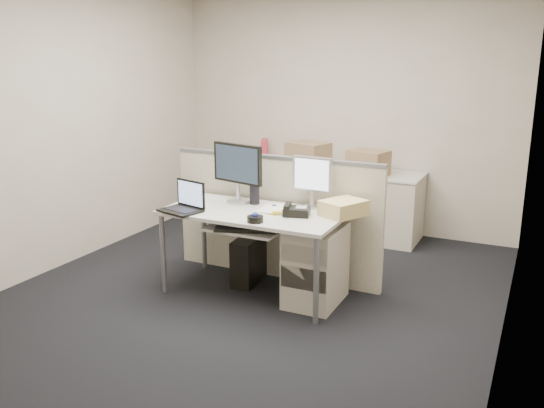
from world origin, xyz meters
The scene contains 28 objects.
floor centered at (0.00, 0.00, -0.01)m, with size 4.00×4.50×0.01m, color black.
wall_back centered at (0.00, 2.25, 1.35)m, with size 4.00×0.02×2.70m, color beige.
wall_front centered at (0.00, -2.25, 1.35)m, with size 4.00×0.02×2.70m, color beige.
wall_left centered at (-2.00, 0.00, 1.35)m, with size 0.02×4.50×2.70m, color beige.
wall_right centered at (2.00, 0.00, 1.35)m, with size 0.02×4.50×2.70m, color beige.
desk centered at (0.00, 0.00, 0.66)m, with size 1.50×0.75×0.73m.
keyboard_tray centered at (0.00, -0.18, 0.62)m, with size 0.62×0.32×0.02m, color silver.
drawer_pedestal centered at (0.55, 0.05, 0.33)m, with size 0.40×0.55×0.65m, color beige.
cubicle_partition centered at (0.00, 0.45, 0.55)m, with size 2.00×0.06×1.10m, color beige.
back_counter centered at (0.00, 1.93, 0.36)m, with size 2.00×0.60×0.72m, color beige.
monitor_main centered at (-0.25, 0.19, 0.99)m, with size 0.52×0.20×0.52m, color black.
monitor_small centered at (0.40, 0.32, 0.95)m, with size 0.35×0.18×0.43m, color #B7B7BC.
laptop centered at (-0.54, -0.28, 0.85)m, with size 0.33×0.25×0.25m, color black.
trackball centered at (0.16, -0.28, 0.75)m, with size 0.13×0.13×0.05m, color black.
desk_phone centered at (0.38, 0.04, 0.76)m, with size 0.21×0.17×0.07m, color black.
paper_stack centered at (0.15, 0.12, 0.74)m, with size 0.24×0.31×0.01m, color silver.
sticky_pad centered at (0.18, 0.00, 0.74)m, with size 0.09×0.09×0.01m, color gold.
travel_mug centered at (-0.10, 0.22, 0.82)m, with size 0.09×0.09×0.19m, color black.
banana centered at (0.28, -0.01, 0.75)m, with size 0.19×0.05×0.04m, color #FED74D.
cellphone centered at (0.10, 0.20, 0.74)m, with size 0.05×0.09×0.01m, color black.
manila_folders centered at (0.72, 0.20, 0.79)m, with size 0.26×0.34×0.13m, color #EBD77D.
keyboard centered at (0.05, -0.22, 0.64)m, with size 0.50×0.18×0.03m, color black.
pc_tower_desk centered at (-0.15, 0.20, 0.21)m, with size 0.18×0.45×0.42m, color black.
pc_tower_spare_dark centered at (-1.24, 2.03, 0.21)m, with size 0.18×0.44×0.42m, color black.
pc_tower_spare_silver centered at (-1.30, 1.63, 0.21)m, with size 0.18×0.44×0.41m, color #B7B7BC.
cardboard_box_left centered at (-0.25, 1.81, 0.88)m, with size 0.43×0.33×0.33m, color #977B58.
cardboard_box_right centered at (0.45, 1.81, 0.86)m, with size 0.39×0.31×0.28m, color #977B58.
red_binder centered at (-0.90, 2.03, 0.86)m, with size 0.07×0.30×0.28m, color #A22535.
Camera 1 is at (2.14, -4.10, 2.00)m, focal length 38.00 mm.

